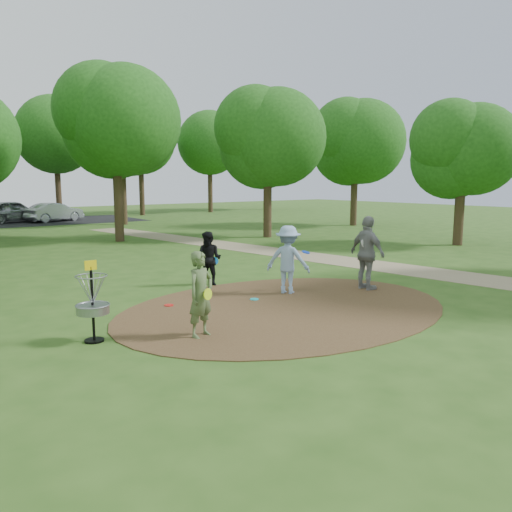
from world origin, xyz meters
TOP-DOWN VIEW (x-y plane):
  - ground at (0.00, 0.00)m, footprint 100.00×100.00m
  - dirt_clearing at (0.00, 0.00)m, footprint 8.40×8.40m
  - footpath at (6.50, 2.00)m, footprint 7.55×39.89m
  - parking_lot at (2.00, 30.00)m, footprint 14.00×8.00m
  - player_observer_with_disc at (-2.75, -0.67)m, footprint 0.70×0.56m
  - player_throwing_with_disc at (1.03, 1.16)m, footprint 1.37×1.35m
  - player_walking_with_disc at (-0.09, 3.29)m, footprint 0.91×0.96m
  - player_waiting_with_disc at (3.05, 0.17)m, footprint 0.60×1.24m
  - disc_ground_cyan at (-0.15, 1.07)m, footprint 0.22×0.22m
  - disc_ground_red at (-2.15, 1.82)m, footprint 0.22×0.22m
  - car_left at (0.25, 30.44)m, footprint 5.06×3.10m
  - car_right at (2.93, 29.51)m, footprint 4.43×2.81m
  - disc_golf_basket at (-4.50, 0.30)m, footprint 0.63×0.63m
  - tree_ring at (1.38, 9.41)m, footprint 37.50×45.13m

SIDE VIEW (x-z plane):
  - ground at x=0.00m, z-range 0.00..0.00m
  - parking_lot at x=2.00m, z-range 0.00..0.01m
  - footpath at x=6.50m, z-range 0.00..0.01m
  - dirt_clearing at x=0.00m, z-range 0.00..0.02m
  - disc_ground_cyan at x=-0.15m, z-range 0.02..0.04m
  - disc_ground_red at x=-2.15m, z-range 0.02..0.04m
  - car_right at x=2.93m, z-range 0.00..1.38m
  - player_walking_with_disc at x=-0.09m, z-range 0.00..1.56m
  - car_left at x=0.25m, z-range 0.00..1.61m
  - player_observer_with_disc at x=-2.75m, z-range 0.00..1.67m
  - disc_golf_basket at x=-4.50m, z-range 0.10..1.64m
  - player_throwing_with_disc at x=1.03m, z-range 0.00..1.82m
  - player_waiting_with_disc at x=3.05m, z-range 0.00..2.04m
  - tree_ring at x=1.38m, z-range 0.69..9.84m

